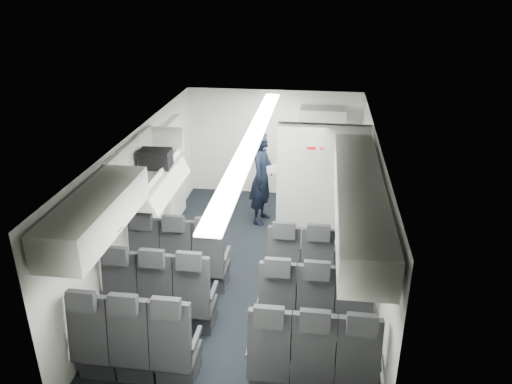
% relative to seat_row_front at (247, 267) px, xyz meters
% --- Properties ---
extents(cabin_shell, '(3.41, 6.01, 2.16)m').
position_rel_seat_row_front_xyz_m(cabin_shell, '(0.00, 0.53, 0.72)').
color(cabin_shell, black).
rests_on(cabin_shell, ground).
extents(seat_row_front, '(3.33, 0.56, 1.24)m').
position_rel_seat_row_front_xyz_m(seat_row_front, '(0.00, 0.00, 0.00)').
color(seat_row_front, '#27272B').
rests_on(seat_row_front, cabin_shell).
extents(seat_row_mid, '(3.33, 0.56, 1.24)m').
position_rel_seat_row_front_xyz_m(seat_row_mid, '(0.00, -0.90, 0.00)').
color(seat_row_mid, '#27272B').
rests_on(seat_row_mid, cabin_shell).
extents(seat_row_rear, '(3.33, 0.56, 1.24)m').
position_rel_seat_row_front_xyz_m(seat_row_rear, '(0.00, -1.80, 0.00)').
color(seat_row_rear, '#27272B').
rests_on(seat_row_rear, cabin_shell).
extents(overhead_bin_left_rear, '(0.53, 1.80, 0.40)m').
position_rel_seat_row_front_xyz_m(overhead_bin_left_rear, '(-1.40, -1.47, 1.46)').
color(overhead_bin_left_rear, white).
rests_on(overhead_bin_left_rear, cabin_shell).
extents(overhead_bin_left_front_open, '(0.64, 1.70, 0.72)m').
position_rel_seat_row_front_xyz_m(overhead_bin_left_front_open, '(-1.44, 0.28, 1.33)').
color(overhead_bin_left_front_open, '#9E9E93').
rests_on(overhead_bin_left_front_open, cabin_shell).
extents(overhead_bin_right_rear, '(0.53, 1.80, 0.40)m').
position_rel_seat_row_front_xyz_m(overhead_bin_right_rear, '(1.40, -1.47, 1.46)').
color(overhead_bin_right_rear, white).
rests_on(overhead_bin_right_rear, cabin_shell).
extents(overhead_bin_right_front, '(0.53, 1.70, 0.40)m').
position_rel_seat_row_front_xyz_m(overhead_bin_right_front, '(1.40, 0.28, 1.46)').
color(overhead_bin_right_front, white).
rests_on(overhead_bin_right_front, cabin_shell).
extents(bulkhead_partition, '(1.40, 0.15, 2.13)m').
position_rel_seat_row_front_xyz_m(bulkhead_partition, '(0.98, 1.33, 0.67)').
color(bulkhead_partition, silver).
rests_on(bulkhead_partition, cabin_shell).
extents(galley_unit, '(0.85, 0.52, 1.90)m').
position_rel_seat_row_front_xyz_m(galley_unit, '(0.95, 3.25, 0.55)').
color(galley_unit, '#939399').
rests_on(galley_unit, cabin_shell).
extents(boarding_door, '(0.12, 1.27, 1.86)m').
position_rel_seat_row_front_xyz_m(boarding_door, '(-1.64, 2.09, 0.55)').
color(boarding_door, silver).
rests_on(boarding_door, cabin_shell).
extents(flight_attendant, '(0.52, 0.69, 1.71)m').
position_rel_seat_row_front_xyz_m(flight_attendant, '(-0.07, 2.24, 0.45)').
color(flight_attendant, black).
rests_on(flight_attendant, ground).
extents(carry_on_bag, '(0.45, 0.32, 0.26)m').
position_rel_seat_row_front_xyz_m(carry_on_bag, '(-1.36, 0.42, 1.40)').
color(carry_on_bag, black).
rests_on(carry_on_bag, overhead_bin_left_front_open).
extents(papers, '(0.21, 0.03, 0.15)m').
position_rel_seat_row_front_xyz_m(papers, '(0.12, 2.19, 0.64)').
color(papers, white).
rests_on(papers, flight_attendant).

